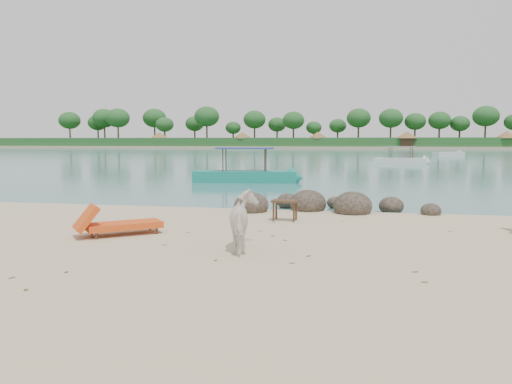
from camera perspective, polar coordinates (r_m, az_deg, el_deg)
water at (r=99.67m, az=10.53°, el=4.49°), size 400.00×400.00×0.00m
far_shore at (r=179.65m, az=10.94°, el=5.06°), size 420.00×90.00×1.40m
far_scenery at (r=146.34m, az=10.86°, el=6.13°), size 420.00×18.00×9.50m
boulders at (r=15.82m, az=7.22°, el=-1.57°), size 6.24×2.79×0.89m
cow at (r=10.01m, az=-1.25°, el=-3.48°), size 0.99×1.53×1.19m
side_table at (r=13.74m, az=3.33°, el=-2.25°), size 0.73×0.50×0.57m
lounge_chair at (r=12.11m, az=-14.83°, el=-3.35°), size 2.12×1.93×0.64m
boat_near at (r=27.35m, az=-1.29°, el=4.44°), size 6.44×2.18×3.07m
boat_mid at (r=51.98m, az=16.24°, el=4.74°), size 5.87×2.93×2.80m
boat_far at (r=80.52m, az=21.17°, el=4.15°), size 5.68×4.98×0.72m
dead_leaves at (r=10.35m, az=-0.96°, el=-6.48°), size 8.24×7.42×0.00m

